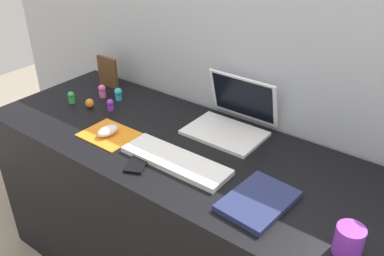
{
  "coord_description": "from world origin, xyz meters",
  "views": [
    {
      "loc": [
        0.8,
        -1.03,
        1.57
      ],
      "look_at": [
        0.03,
        0.0,
        0.83
      ],
      "focal_mm": 38.46,
      "sensor_mm": 36.0,
      "label": 1
    }
  ],
  "objects_px": {
    "keyboard": "(175,161)",
    "cell_phone": "(138,162)",
    "toy_figurine_green": "(71,97)",
    "toy_figurine_orange": "(89,104)",
    "coffee_mug": "(349,241)",
    "picture_frame": "(108,72)",
    "toy_figurine_cyan": "(118,94)",
    "mouse": "(108,131)",
    "laptop": "(233,117)",
    "notebook_pad": "(258,201)",
    "toy_figurine_pink": "(102,91)",
    "toy_figurine_purple": "(110,105)"
  },
  "relations": [
    {
      "from": "keyboard",
      "to": "cell_phone",
      "type": "bearing_deg",
      "value": -141.72
    },
    {
      "from": "toy_figurine_green",
      "to": "toy_figurine_orange",
      "type": "height_order",
      "value": "toy_figurine_green"
    },
    {
      "from": "coffee_mug",
      "to": "toy_figurine_green",
      "type": "relative_size",
      "value": 1.56
    },
    {
      "from": "coffee_mug",
      "to": "toy_figurine_orange",
      "type": "distance_m",
      "value": 1.21
    },
    {
      "from": "picture_frame",
      "to": "toy_figurine_cyan",
      "type": "height_order",
      "value": "picture_frame"
    },
    {
      "from": "toy_figurine_green",
      "to": "mouse",
      "type": "bearing_deg",
      "value": -16.22
    },
    {
      "from": "laptop",
      "to": "keyboard",
      "type": "distance_m",
      "value": 0.33
    },
    {
      "from": "laptop",
      "to": "cell_phone",
      "type": "distance_m",
      "value": 0.43
    },
    {
      "from": "notebook_pad",
      "to": "toy_figurine_orange",
      "type": "xyz_separation_m",
      "value": [
        -0.91,
        0.12,
        0.01
      ]
    },
    {
      "from": "keyboard",
      "to": "cell_phone",
      "type": "relative_size",
      "value": 3.2
    },
    {
      "from": "laptop",
      "to": "toy_figurine_cyan",
      "type": "bearing_deg",
      "value": -171.05
    },
    {
      "from": "keyboard",
      "to": "toy_figurine_cyan",
      "type": "relative_size",
      "value": 7.01
    },
    {
      "from": "mouse",
      "to": "toy_figurine_green",
      "type": "bearing_deg",
      "value": 163.78
    },
    {
      "from": "cell_phone",
      "to": "toy_figurine_orange",
      "type": "xyz_separation_m",
      "value": [
        -0.47,
        0.18,
        0.02
      ]
    },
    {
      "from": "keyboard",
      "to": "toy_figurine_cyan",
      "type": "xyz_separation_m",
      "value": [
        -0.53,
        0.24,
        0.02
      ]
    },
    {
      "from": "coffee_mug",
      "to": "toy_figurine_pink",
      "type": "bearing_deg",
      "value": 167.78
    },
    {
      "from": "keyboard",
      "to": "toy_figurine_orange",
      "type": "xyz_separation_m",
      "value": [
        -0.57,
        0.1,
        0.01
      ]
    },
    {
      "from": "keyboard",
      "to": "picture_frame",
      "type": "height_order",
      "value": "picture_frame"
    },
    {
      "from": "toy_figurine_purple",
      "to": "toy_figurine_green",
      "type": "height_order",
      "value": "toy_figurine_green"
    },
    {
      "from": "picture_frame",
      "to": "keyboard",
      "type": "bearing_deg",
      "value": -25.15
    },
    {
      "from": "toy_figurine_green",
      "to": "toy_figurine_orange",
      "type": "relative_size",
      "value": 1.31
    },
    {
      "from": "toy_figurine_cyan",
      "to": "toy_figurine_orange",
      "type": "relative_size",
      "value": 1.4
    },
    {
      "from": "toy_figurine_purple",
      "to": "coffee_mug",
      "type": "bearing_deg",
      "value": -10.16
    },
    {
      "from": "toy_figurine_cyan",
      "to": "toy_figurine_pink",
      "type": "distance_m",
      "value": 0.09
    },
    {
      "from": "laptop",
      "to": "toy_figurine_purple",
      "type": "bearing_deg",
      "value": -160.59
    },
    {
      "from": "coffee_mug",
      "to": "toy_figurine_purple",
      "type": "relative_size",
      "value": 1.65
    },
    {
      "from": "toy_figurine_cyan",
      "to": "toy_figurine_purple",
      "type": "relative_size",
      "value": 1.13
    },
    {
      "from": "laptop",
      "to": "toy_figurine_green",
      "type": "xyz_separation_m",
      "value": [
        -0.71,
        -0.24,
        -0.03
      ]
    },
    {
      "from": "keyboard",
      "to": "toy_figurine_purple",
      "type": "relative_size",
      "value": 7.93
    },
    {
      "from": "picture_frame",
      "to": "toy_figurine_green",
      "type": "xyz_separation_m",
      "value": [
        0.0,
        -0.23,
        -0.05
      ]
    },
    {
      "from": "mouse",
      "to": "toy_figurine_orange",
      "type": "xyz_separation_m",
      "value": [
        -0.24,
        0.11,
        -0.0
      ]
    },
    {
      "from": "toy_figurine_cyan",
      "to": "toy_figurine_green",
      "type": "xyz_separation_m",
      "value": [
        -0.15,
        -0.15,
        -0.0
      ]
    },
    {
      "from": "picture_frame",
      "to": "toy_figurine_purple",
      "type": "bearing_deg",
      "value": -41.42
    },
    {
      "from": "cell_phone",
      "to": "toy_figurine_orange",
      "type": "height_order",
      "value": "toy_figurine_orange"
    },
    {
      "from": "laptop",
      "to": "notebook_pad",
      "type": "bearing_deg",
      "value": -48.07
    },
    {
      "from": "toy_figurine_cyan",
      "to": "mouse",
      "type": "bearing_deg",
      "value": -51.42
    },
    {
      "from": "laptop",
      "to": "keyboard",
      "type": "bearing_deg",
      "value": -95.29
    },
    {
      "from": "toy_figurine_cyan",
      "to": "notebook_pad",
      "type": "bearing_deg",
      "value": -16.43
    },
    {
      "from": "laptop",
      "to": "notebook_pad",
      "type": "xyz_separation_m",
      "value": [
        0.31,
        -0.34,
        -0.04
      ]
    },
    {
      "from": "toy_figurine_orange",
      "to": "toy_figurine_pink",
      "type": "bearing_deg",
      "value": 108.17
    },
    {
      "from": "keyboard",
      "to": "toy_figurine_orange",
      "type": "distance_m",
      "value": 0.58
    },
    {
      "from": "toy_figurine_purple",
      "to": "picture_frame",
      "type": "bearing_deg",
      "value": 138.58
    },
    {
      "from": "laptop",
      "to": "toy_figurine_orange",
      "type": "distance_m",
      "value": 0.65
    },
    {
      "from": "cell_phone",
      "to": "notebook_pad",
      "type": "xyz_separation_m",
      "value": [
        0.44,
        0.06,
        0.01
      ]
    },
    {
      "from": "toy_figurine_pink",
      "to": "toy_figurine_green",
      "type": "distance_m",
      "value": 0.14
    },
    {
      "from": "mouse",
      "to": "toy_figurine_pink",
      "type": "bearing_deg",
      "value": 141.19
    },
    {
      "from": "notebook_pad",
      "to": "toy_figurine_purple",
      "type": "xyz_separation_m",
      "value": [
        -0.82,
        0.16,
        0.02
      ]
    },
    {
      "from": "toy_figurine_purple",
      "to": "toy_figurine_orange",
      "type": "height_order",
      "value": "toy_figurine_purple"
    },
    {
      "from": "notebook_pad",
      "to": "coffee_mug",
      "type": "bearing_deg",
      "value": -2.21
    },
    {
      "from": "toy_figurine_purple",
      "to": "toy_figurine_green",
      "type": "relative_size",
      "value": 0.95
    }
  ]
}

